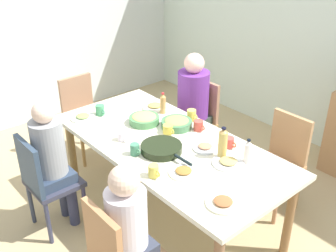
{
  "coord_description": "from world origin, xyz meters",
  "views": [
    {
      "loc": [
        2.18,
        -1.88,
        2.44
      ],
      "look_at": [
        0.0,
        0.0,
        0.92
      ],
      "focal_mm": 42.85,
      "sensor_mm": 36.0,
      "label": 1
    }
  ],
  "objects_px": {
    "chair_4": "(198,117)",
    "cup_4": "(100,110)",
    "dining_table": "(168,150)",
    "chair_3": "(82,112)",
    "cup_3": "(168,129)",
    "serving_pan": "(162,148)",
    "cup_1": "(122,136)",
    "cup_6": "(154,171)",
    "chair_2": "(281,157)",
    "cup_2": "(135,149)",
    "cup_7": "(199,126)",
    "chair_1": "(44,179)",
    "plate_4": "(205,147)",
    "plate_3": "(223,203)",
    "person_1": "(52,157)",
    "bowl_1": "(177,123)",
    "plate_1": "(228,162)",
    "cup_5": "(229,142)",
    "plate_5": "(155,106)",
    "person_0": "(129,227)",
    "bowl_0": "(144,119)",
    "bottle_0": "(163,104)",
    "bottle_1": "(248,152)",
    "person_4": "(192,99)",
    "plate_0": "(184,172)",
    "cup_0": "(192,115)",
    "plate_2": "(83,117)"
  },
  "relations": [
    {
      "from": "plate_0",
      "to": "cup_2",
      "type": "xyz_separation_m",
      "value": [
        -0.44,
        -0.11,
        0.03
      ]
    },
    {
      "from": "person_0",
      "to": "person_4",
      "type": "distance_m",
      "value": 1.91
    },
    {
      "from": "plate_4",
      "to": "dining_table",
      "type": "bearing_deg",
      "value": -150.99
    },
    {
      "from": "cup_1",
      "to": "bottle_0",
      "type": "distance_m",
      "value": 0.62
    },
    {
      "from": "person_1",
      "to": "cup_3",
      "type": "bearing_deg",
      "value": 64.84
    },
    {
      "from": "plate_1",
      "to": "cup_5",
      "type": "xyz_separation_m",
      "value": [
        -0.17,
        0.19,
        0.03
      ]
    },
    {
      "from": "plate_2",
      "to": "bottle_1",
      "type": "xyz_separation_m",
      "value": [
        1.47,
        0.56,
        0.08
      ]
    },
    {
      "from": "cup_1",
      "to": "cup_6",
      "type": "bearing_deg",
      "value": -12.8
    },
    {
      "from": "chair_2",
      "to": "plate_1",
      "type": "distance_m",
      "value": 0.8
    },
    {
      "from": "dining_table",
      "to": "person_1",
      "type": "height_order",
      "value": "person_1"
    },
    {
      "from": "chair_2",
      "to": "plate_3",
      "type": "bearing_deg",
      "value": -74.65
    },
    {
      "from": "dining_table",
      "to": "chair_3",
      "type": "height_order",
      "value": "chair_3"
    },
    {
      "from": "cup_2",
      "to": "cup_7",
      "type": "relative_size",
      "value": 0.9
    },
    {
      "from": "plate_0",
      "to": "plate_3",
      "type": "xyz_separation_m",
      "value": [
        0.43,
        -0.04,
        -0.0
      ]
    },
    {
      "from": "chair_4",
      "to": "plate_5",
      "type": "bearing_deg",
      "value": -95.77
    },
    {
      "from": "chair_4",
      "to": "cup_4",
      "type": "bearing_deg",
      "value": -104.71
    },
    {
      "from": "person_1",
      "to": "chair_2",
      "type": "xyz_separation_m",
      "value": [
        1.07,
        1.67,
        -0.18
      ]
    },
    {
      "from": "chair_4",
      "to": "cup_7",
      "type": "relative_size",
      "value": 7.45
    },
    {
      "from": "person_0",
      "to": "plate_1",
      "type": "relative_size",
      "value": 4.64
    },
    {
      "from": "cup_0",
      "to": "cup_2",
      "type": "relative_size",
      "value": 1.1
    },
    {
      "from": "chair_2",
      "to": "cup_6",
      "type": "relative_size",
      "value": 8.01
    },
    {
      "from": "chair_3",
      "to": "plate_1",
      "type": "relative_size",
      "value": 3.66
    },
    {
      "from": "cup_3",
      "to": "cup_6",
      "type": "bearing_deg",
      "value": -49.72
    },
    {
      "from": "dining_table",
      "to": "serving_pan",
      "type": "distance_m",
      "value": 0.19
    },
    {
      "from": "plate_3",
      "to": "person_4",
      "type": "bearing_deg",
      "value": 142.74
    },
    {
      "from": "dining_table",
      "to": "cup_6",
      "type": "relative_size",
      "value": 19.06
    },
    {
      "from": "cup_1",
      "to": "bottle_0",
      "type": "relative_size",
      "value": 0.53
    },
    {
      "from": "cup_1",
      "to": "person_0",
      "type": "bearing_deg",
      "value": -32.95
    },
    {
      "from": "cup_3",
      "to": "serving_pan",
      "type": "bearing_deg",
      "value": -49.98
    },
    {
      "from": "chair_4",
      "to": "cup_7",
      "type": "bearing_deg",
      "value": -44.74
    },
    {
      "from": "chair_1",
      "to": "bottle_1",
      "type": "relative_size",
      "value": 4.39
    },
    {
      "from": "person_1",
      "to": "plate_4",
      "type": "relative_size",
      "value": 5.84
    },
    {
      "from": "chair_3",
      "to": "bottle_1",
      "type": "xyz_separation_m",
      "value": [
        2.08,
        0.25,
        0.35
      ]
    },
    {
      "from": "cup_4",
      "to": "cup_5",
      "type": "height_order",
      "value": "cup_4"
    },
    {
      "from": "person_0",
      "to": "chair_3",
      "type": "xyz_separation_m",
      "value": [
        -1.98,
        0.79,
        -0.17
      ]
    },
    {
      "from": "chair_1",
      "to": "plate_5",
      "type": "height_order",
      "value": "chair_1"
    },
    {
      "from": "plate_3",
      "to": "serving_pan",
      "type": "distance_m",
      "value": 0.77
    },
    {
      "from": "person_4",
      "to": "cup_2",
      "type": "height_order",
      "value": "person_4"
    },
    {
      "from": "person_1",
      "to": "bottle_0",
      "type": "height_order",
      "value": "person_1"
    },
    {
      "from": "person_1",
      "to": "chair_3",
      "type": "xyz_separation_m",
      "value": [
        -0.91,
        0.79,
        -0.18
      ]
    },
    {
      "from": "plate_4",
      "to": "person_4",
      "type": "bearing_deg",
      "value": 141.8
    },
    {
      "from": "person_0",
      "to": "cup_7",
      "type": "relative_size",
      "value": 9.44
    },
    {
      "from": "person_4",
      "to": "plate_5",
      "type": "relative_size",
      "value": 5.01
    },
    {
      "from": "plate_5",
      "to": "cup_2",
      "type": "distance_m",
      "value": 0.87
    },
    {
      "from": "cup_4",
      "to": "chair_1",
      "type": "bearing_deg",
      "value": -69.82
    },
    {
      "from": "plate_4",
      "to": "cup_4",
      "type": "distance_m",
      "value": 1.13
    },
    {
      "from": "dining_table",
      "to": "bottle_1",
      "type": "relative_size",
      "value": 10.44
    },
    {
      "from": "person_0",
      "to": "bowl_0",
      "type": "height_order",
      "value": "person_0"
    },
    {
      "from": "chair_4",
      "to": "plate_4",
      "type": "bearing_deg",
      "value": -41.87
    },
    {
      "from": "dining_table",
      "to": "bowl_1",
      "type": "xyz_separation_m",
      "value": [
        -0.15,
        0.23,
        0.12
      ]
    }
  ]
}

